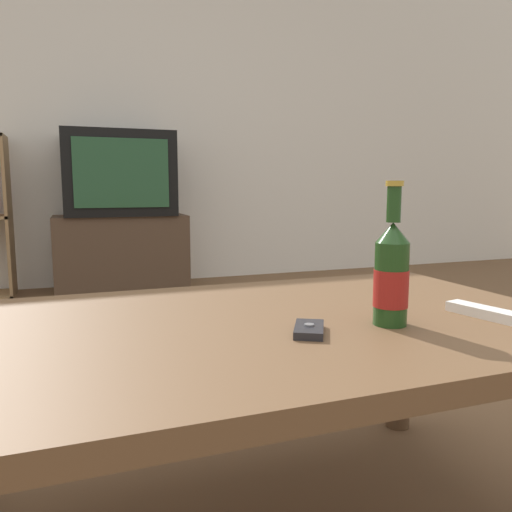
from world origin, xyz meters
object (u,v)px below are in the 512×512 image
television (119,174)px  remote_control (485,312)px  beer_bottle (391,274)px  tv_stand (122,253)px  cell_phone (309,329)px

television → remote_control: (0.46, -2.86, -0.34)m
beer_bottle → remote_control: bearing=-5.7°
tv_stand → remote_control: bearing=-81.0°
beer_bottle → cell_phone: bearing=179.9°
tv_stand → remote_control: size_ratio=5.53×
beer_bottle → tv_stand: bearing=94.9°
television → cell_phone: (0.08, -2.84, -0.34)m
beer_bottle → cell_phone: size_ratio=2.51×
tv_stand → cell_phone: bearing=-88.5°
tv_stand → remote_control: (0.46, -2.87, 0.21)m
television → cell_phone: size_ratio=6.86×
television → cell_phone: bearing=-88.5°
tv_stand → cell_phone: size_ratio=8.36×
tv_stand → television: bearing=-90.0°
television → remote_control: television is taller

